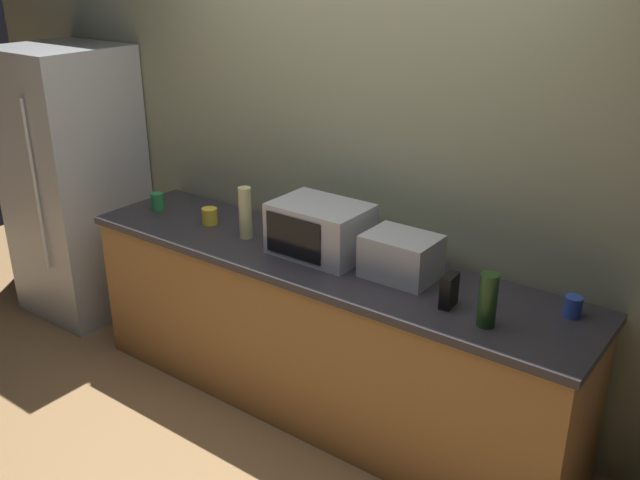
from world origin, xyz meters
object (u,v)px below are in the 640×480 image
mug_yellow (210,216)px  mug_blue (573,306)px  refrigerator (75,184)px  toaster_oven (401,256)px  bottle_vinegar (245,213)px  bottle_wine (488,300)px  cordless_phone (449,291)px  microwave (320,229)px  mug_green (158,201)px

mug_yellow → mug_blue: bearing=4.1°
refrigerator → toaster_oven: bearing=1.4°
toaster_oven → bottle_vinegar: bearing=-175.1°
bottle_wine → bottle_vinegar: bearing=175.3°
toaster_oven → mug_blue: bearing=7.1°
refrigerator → cordless_phone: refrigerator is taller
toaster_oven → microwave: bearing=-178.5°
refrigerator → cordless_phone: (2.81, -0.08, 0.07)m
bottle_vinegar → mug_green: size_ratio=2.76×
microwave → mug_green: 1.18m
toaster_oven → bottle_vinegar: 0.93m
bottle_vinegar → cordless_phone: bearing=-2.6°
bottle_vinegar → mug_yellow: bottle_vinegar is taller
microwave → bottle_vinegar: size_ratio=1.68×
cordless_phone → bottle_wine: (0.20, -0.06, 0.04)m
microwave → bottle_vinegar: 0.46m
bottle_vinegar → microwave: bearing=8.5°
microwave → mug_yellow: 0.77m
toaster_oven → mug_green: bearing=-177.7°
cordless_phone → mug_yellow: size_ratio=1.61×
microwave → bottle_wine: (1.00, -0.19, -0.02)m
toaster_oven → cordless_phone: bearing=-22.8°
bottle_vinegar → mug_yellow: bearing=174.2°
refrigerator → toaster_oven: (2.49, 0.06, 0.10)m
toaster_oven → mug_green: toaster_oven is taller
cordless_phone → bottle_wine: bottle_wine is taller
bottle_wine → microwave: bearing=169.4°
mug_blue → bottle_wine: bearing=-131.5°
microwave → mug_blue: 1.27m
bottle_vinegar → mug_blue: 1.73m
bottle_wine → mug_green: 2.19m
microwave → bottle_vinegar: bearing=-171.5°
toaster_oven → bottle_wine: size_ratio=1.44×
bottle_vinegar → bottle_wine: (1.45, -0.12, -0.03)m
cordless_phone → mug_yellow: cordless_phone is taller
mug_green → cordless_phone: bearing=-2.0°
bottle_wine → cordless_phone: bearing=163.0°
refrigerator → mug_blue: bearing=2.8°
cordless_phone → toaster_oven: bearing=152.1°
bottle_wine → mug_green: bearing=176.5°
refrigerator → microwave: size_ratio=3.75×
mug_green → toaster_oven: bearing=2.3°
mug_blue → mug_yellow: mug_yellow is taller
microwave → cordless_phone: size_ratio=3.20×
microwave → cordless_phone: bearing=-8.9°
mug_blue → bottle_vinegar: bearing=-174.1°
mug_green → mug_blue: bearing=3.9°
toaster_oven → mug_yellow: toaster_oven is taller
bottle_wine → mug_yellow: bearing=175.1°
bottle_wine → mug_blue: size_ratio=2.60×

